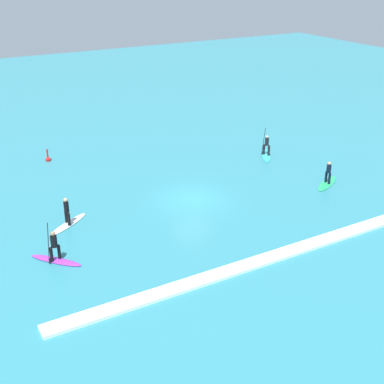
{
  "coord_description": "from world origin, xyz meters",
  "views": [
    {
      "loc": [
        -15.6,
        -27.55,
        15.02
      ],
      "look_at": [
        0.0,
        0.0,
        0.5
      ],
      "focal_mm": 48.65,
      "sensor_mm": 36.0,
      "label": 1
    }
  ],
  "objects_px": {
    "surfer_on_white_board": "(68,218)",
    "surfer_on_green_board": "(328,179)",
    "surfer_on_purple_board": "(55,253)",
    "surfer_on_teal_board": "(266,150)",
    "marker_buoy": "(48,159)"
  },
  "relations": [
    {
      "from": "surfer_on_white_board",
      "to": "surfer_on_green_board",
      "type": "distance_m",
      "value": 18.33
    },
    {
      "from": "surfer_on_white_board",
      "to": "surfer_on_green_board",
      "type": "height_order",
      "value": "surfer_on_white_board"
    },
    {
      "from": "surfer_on_white_board",
      "to": "surfer_on_purple_board",
      "type": "bearing_deg",
      "value": -150.14
    },
    {
      "from": "surfer_on_green_board",
      "to": "surfer_on_teal_board",
      "type": "relative_size",
      "value": 1.06
    },
    {
      "from": "surfer_on_green_board",
      "to": "surfer_on_teal_board",
      "type": "distance_m",
      "value": 6.83
    },
    {
      "from": "surfer_on_teal_board",
      "to": "surfer_on_purple_board",
      "type": "bearing_deg",
      "value": 144.35
    },
    {
      "from": "surfer_on_white_board",
      "to": "marker_buoy",
      "type": "distance_m",
      "value": 11.46
    },
    {
      "from": "marker_buoy",
      "to": "surfer_on_white_board",
      "type": "bearing_deg",
      "value": -99.45
    },
    {
      "from": "surfer_on_white_board",
      "to": "marker_buoy",
      "type": "bearing_deg",
      "value": 46.58
    },
    {
      "from": "surfer_on_white_board",
      "to": "marker_buoy",
      "type": "height_order",
      "value": "surfer_on_white_board"
    },
    {
      "from": "surfer_on_green_board",
      "to": "marker_buoy",
      "type": "bearing_deg",
      "value": -69.66
    },
    {
      "from": "surfer_on_purple_board",
      "to": "surfer_on_teal_board",
      "type": "xyz_separation_m",
      "value": [
        19.57,
        7.43,
        -0.06
      ]
    },
    {
      "from": "surfer_on_white_board",
      "to": "surfer_on_green_board",
      "type": "relative_size",
      "value": 0.97
    },
    {
      "from": "surfer_on_white_board",
      "to": "surfer_on_teal_board",
      "type": "xyz_separation_m",
      "value": [
        17.74,
        3.72,
        -0.02
      ]
    },
    {
      "from": "surfer_on_white_board",
      "to": "surfer_on_teal_board",
      "type": "bearing_deg",
      "value": -22.14
    }
  ]
}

